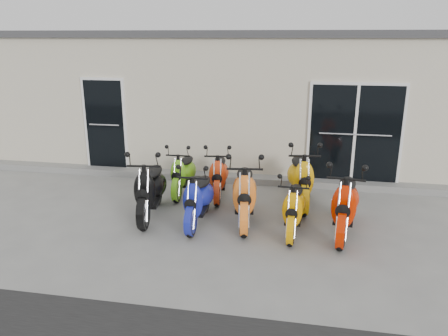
{
  "coord_description": "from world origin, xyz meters",
  "views": [
    {
      "loc": [
        1.51,
        -7.48,
        3.26
      ],
      "look_at": [
        0.0,
        0.6,
        0.75
      ],
      "focal_mm": 35.0,
      "sensor_mm": 36.0,
      "label": 1
    }
  ],
  "objects_px": {
    "scooter_back_green": "(183,168)",
    "scooter_front_blue": "(198,192)",
    "scooter_front_orange_a": "(245,185)",
    "scooter_front_red": "(346,196)",
    "scooter_back_yellow": "(301,171)",
    "scooter_front_orange_b": "(294,201)",
    "scooter_back_red": "(219,169)",
    "scooter_front_black": "(150,182)"
  },
  "relations": [
    {
      "from": "scooter_front_orange_a",
      "to": "scooter_back_green",
      "type": "xyz_separation_m",
      "value": [
        -1.48,
        1.21,
        -0.12
      ]
    },
    {
      "from": "scooter_front_blue",
      "to": "scooter_front_orange_b",
      "type": "relative_size",
      "value": 1.05
    },
    {
      "from": "scooter_front_orange_b",
      "to": "scooter_back_green",
      "type": "relative_size",
      "value": 0.99
    },
    {
      "from": "scooter_front_red",
      "to": "scooter_back_red",
      "type": "distance_m",
      "value": 2.79
    },
    {
      "from": "scooter_front_red",
      "to": "scooter_back_yellow",
      "type": "relative_size",
      "value": 1.0
    },
    {
      "from": "scooter_front_black",
      "to": "scooter_back_green",
      "type": "height_order",
      "value": "scooter_front_black"
    },
    {
      "from": "scooter_back_red",
      "to": "scooter_front_red",
      "type": "bearing_deg",
      "value": -37.26
    },
    {
      "from": "scooter_front_orange_a",
      "to": "scooter_front_blue",
      "type": "bearing_deg",
      "value": -170.72
    },
    {
      "from": "scooter_front_black",
      "to": "scooter_front_blue",
      "type": "distance_m",
      "value": 0.97
    },
    {
      "from": "scooter_front_red",
      "to": "scooter_back_green",
      "type": "bearing_deg",
      "value": 164.39
    },
    {
      "from": "scooter_back_yellow",
      "to": "scooter_front_orange_a",
      "type": "bearing_deg",
      "value": -139.94
    },
    {
      "from": "scooter_front_orange_b",
      "to": "scooter_front_blue",
      "type": "bearing_deg",
      "value": -179.13
    },
    {
      "from": "scooter_front_blue",
      "to": "scooter_front_red",
      "type": "xyz_separation_m",
      "value": [
        2.52,
        0.05,
        0.08
      ]
    },
    {
      "from": "scooter_front_blue",
      "to": "scooter_back_yellow",
      "type": "bearing_deg",
      "value": 36.14
    },
    {
      "from": "scooter_front_orange_a",
      "to": "scooter_back_yellow",
      "type": "xyz_separation_m",
      "value": [
        0.97,
        1.06,
        -0.01
      ]
    },
    {
      "from": "scooter_back_red",
      "to": "scooter_back_yellow",
      "type": "height_order",
      "value": "scooter_back_yellow"
    },
    {
      "from": "scooter_back_yellow",
      "to": "scooter_front_orange_b",
      "type": "bearing_deg",
      "value": -100.97
    },
    {
      "from": "scooter_back_yellow",
      "to": "scooter_front_blue",
      "type": "bearing_deg",
      "value": -151.0
    },
    {
      "from": "scooter_front_orange_a",
      "to": "scooter_front_orange_b",
      "type": "bearing_deg",
      "value": -25.67
    },
    {
      "from": "scooter_back_green",
      "to": "scooter_back_red",
      "type": "relative_size",
      "value": 0.96
    },
    {
      "from": "scooter_front_red",
      "to": "scooter_back_red",
      "type": "height_order",
      "value": "scooter_front_red"
    },
    {
      "from": "scooter_front_blue",
      "to": "scooter_back_green",
      "type": "xyz_separation_m",
      "value": [
        -0.69,
        1.45,
        -0.03
      ]
    },
    {
      "from": "scooter_front_orange_b",
      "to": "scooter_front_red",
      "type": "relative_size",
      "value": 0.84
    },
    {
      "from": "scooter_front_orange_b",
      "to": "scooter_back_yellow",
      "type": "height_order",
      "value": "scooter_back_yellow"
    },
    {
      "from": "scooter_front_orange_a",
      "to": "scooter_back_red",
      "type": "xyz_separation_m",
      "value": [
        -0.7,
        1.18,
        -0.09
      ]
    },
    {
      "from": "scooter_front_orange_b",
      "to": "scooter_front_red",
      "type": "height_order",
      "value": "scooter_front_red"
    },
    {
      "from": "scooter_back_red",
      "to": "scooter_back_yellow",
      "type": "relative_size",
      "value": 0.88
    },
    {
      "from": "scooter_front_orange_a",
      "to": "scooter_back_green",
      "type": "relative_size",
      "value": 1.2
    },
    {
      "from": "scooter_front_blue",
      "to": "scooter_front_red",
      "type": "height_order",
      "value": "scooter_front_red"
    },
    {
      "from": "scooter_back_red",
      "to": "scooter_back_yellow",
      "type": "distance_m",
      "value": 1.68
    },
    {
      "from": "scooter_front_black",
      "to": "scooter_front_orange_a",
      "type": "bearing_deg",
      "value": -5.37
    },
    {
      "from": "scooter_front_orange_a",
      "to": "scooter_back_red",
      "type": "relative_size",
      "value": 1.15
    },
    {
      "from": "scooter_front_blue",
      "to": "scooter_back_red",
      "type": "height_order",
      "value": "scooter_front_blue"
    },
    {
      "from": "scooter_front_orange_a",
      "to": "scooter_back_red",
      "type": "height_order",
      "value": "scooter_front_orange_a"
    },
    {
      "from": "scooter_front_orange_b",
      "to": "scooter_back_yellow",
      "type": "distance_m",
      "value": 1.36
    },
    {
      "from": "scooter_front_blue",
      "to": "scooter_front_orange_a",
      "type": "height_order",
      "value": "scooter_front_orange_a"
    },
    {
      "from": "scooter_front_red",
      "to": "scooter_front_blue",
      "type": "bearing_deg",
      "value": -170.92
    },
    {
      "from": "scooter_front_orange_b",
      "to": "scooter_back_red",
      "type": "height_order",
      "value": "scooter_back_red"
    },
    {
      "from": "scooter_front_red",
      "to": "scooter_back_green",
      "type": "distance_m",
      "value": 3.5
    },
    {
      "from": "scooter_front_red",
      "to": "scooter_back_green",
      "type": "relative_size",
      "value": 1.19
    },
    {
      "from": "scooter_front_orange_a",
      "to": "scooter_back_yellow",
      "type": "distance_m",
      "value": 1.44
    },
    {
      "from": "scooter_back_green",
      "to": "scooter_front_blue",
      "type": "bearing_deg",
      "value": -65.82
    }
  ]
}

